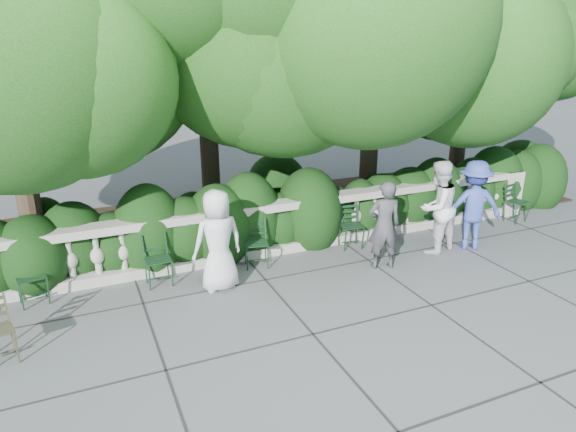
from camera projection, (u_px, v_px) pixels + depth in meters
name	position (u px, v px, depth m)	size (l,w,h in m)	color
ground	(313.00, 295.00, 8.06)	(90.00, 90.00, 0.00)	#4D4F54
balustrade	(271.00, 229.00, 9.45)	(12.00, 0.44, 1.00)	#9E998E
shrub_hedge	(250.00, 232.00, 10.65)	(15.00, 2.60, 1.70)	black
tree_canopy	(275.00, 29.00, 9.75)	(15.04, 6.52, 6.78)	#3F3023
chair_b	(37.00, 307.00, 7.71)	(0.44, 0.48, 0.84)	black
chair_c	(162.00, 288.00, 8.28)	(0.44, 0.48, 0.84)	black
chair_d	(258.00, 270.00, 8.93)	(0.44, 0.48, 0.84)	black
chair_e	(353.00, 250.00, 9.74)	(0.44, 0.48, 0.84)	black
chair_f	(520.00, 223.00, 11.15)	(0.44, 0.48, 0.84)	black
chair_weathered	(4.00, 368.00, 6.30)	(0.44, 0.48, 0.84)	black
person_businessman	(218.00, 241.00, 8.02)	(0.81, 0.52, 1.65)	silver
person_woman_grey	(384.00, 225.00, 8.78)	(0.57, 0.38, 1.57)	#38393D
person_casual_man	(437.00, 207.00, 9.42)	(0.85, 0.66, 1.75)	silver
person_older_blue	(473.00, 205.00, 9.60)	(1.10, 0.63, 1.71)	#33459B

